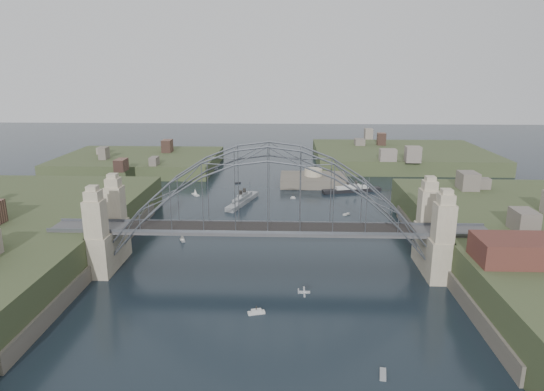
{
  "coord_description": "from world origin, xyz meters",
  "views": [
    {
      "loc": [
        3.91,
        -86.17,
        38.17
      ],
      "look_at": [
        0.0,
        18.0,
        10.0
      ],
      "focal_mm": 31.27,
      "sensor_mm": 36.0,
      "label": 1
    }
  ],
  "objects_px": {
    "bridge": "(268,208)",
    "naval_cruiser_far": "(206,170)",
    "naval_cruiser_near": "(243,200)",
    "ocean_liner": "(352,190)",
    "wharf_shed": "(540,250)",
    "fort_island": "(313,185)"
  },
  "relations": [
    {
      "from": "bridge",
      "to": "naval_cruiser_far",
      "type": "distance_m",
      "value": 92.9
    },
    {
      "from": "naval_cruiser_near",
      "to": "ocean_liner",
      "type": "distance_m",
      "value": 36.41
    },
    {
      "from": "wharf_shed",
      "to": "naval_cruiser_far",
      "type": "distance_m",
      "value": 124.93
    },
    {
      "from": "bridge",
      "to": "wharf_shed",
      "type": "distance_m",
      "value": 46.23
    },
    {
      "from": "fort_island",
      "to": "ocean_liner",
      "type": "xyz_separation_m",
      "value": [
        11.8,
        -9.69,
        1.07
      ]
    },
    {
      "from": "bridge",
      "to": "fort_island",
      "type": "relative_size",
      "value": 3.82
    },
    {
      "from": "fort_island",
      "to": "ocean_liner",
      "type": "height_order",
      "value": "fort_island"
    },
    {
      "from": "fort_island",
      "to": "naval_cruiser_far",
      "type": "xyz_separation_m",
      "value": [
        -39.63,
        17.94,
        1.1
      ]
    },
    {
      "from": "naval_cruiser_far",
      "to": "bridge",
      "type": "bearing_deg",
      "value": -72.56
    },
    {
      "from": "bridge",
      "to": "ocean_liner",
      "type": "height_order",
      "value": "bridge"
    },
    {
      "from": "bridge",
      "to": "naval_cruiser_near",
      "type": "bearing_deg",
      "value": 101.84
    },
    {
      "from": "fort_island",
      "to": "naval_cruiser_far",
      "type": "relative_size",
      "value": 1.55
    },
    {
      "from": "fort_island",
      "to": "naval_cruiser_far",
      "type": "distance_m",
      "value": 43.51
    },
    {
      "from": "ocean_liner",
      "to": "bridge",
      "type": "bearing_deg",
      "value": -111.53
    },
    {
      "from": "bridge",
      "to": "fort_island",
      "type": "xyz_separation_m",
      "value": [
        12.0,
        70.0,
        -12.66
      ]
    },
    {
      "from": "fort_island",
      "to": "naval_cruiser_near",
      "type": "distance_m",
      "value": 32.45
    },
    {
      "from": "wharf_shed",
      "to": "bridge",
      "type": "bearing_deg",
      "value": 162.35
    },
    {
      "from": "fort_island",
      "to": "wharf_shed",
      "type": "bearing_deg",
      "value": -69.15
    },
    {
      "from": "naval_cruiser_near",
      "to": "ocean_liner",
      "type": "bearing_deg",
      "value": 23.47
    },
    {
      "from": "wharf_shed",
      "to": "naval_cruiser_far",
      "type": "xyz_separation_m",
      "value": [
        -71.63,
        101.94,
        -9.24
      ]
    },
    {
      "from": "bridge",
      "to": "fort_island",
      "type": "bearing_deg",
      "value": 80.27
    },
    {
      "from": "wharf_shed",
      "to": "naval_cruiser_near",
      "type": "xyz_separation_m",
      "value": [
        -53.6,
        59.81,
        -9.11
      ]
    }
  ]
}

